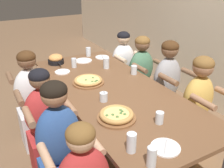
% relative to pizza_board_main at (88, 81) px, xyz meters
% --- Properties ---
extents(ground_plane, '(18.00, 18.00, 0.00)m').
position_rel_pizza_board_main_xyz_m(ground_plane, '(0.24, 0.17, -0.80)').
color(ground_plane, brown).
rests_on(ground_plane, ground).
extents(dining_table, '(2.44, 1.03, 0.77)m').
position_rel_pizza_board_main_xyz_m(dining_table, '(0.24, 0.17, -0.10)').
color(dining_table, brown).
rests_on(dining_table, ground).
extents(pizza_board_main, '(0.35, 0.35, 0.05)m').
position_rel_pizza_board_main_xyz_m(pizza_board_main, '(0.00, 0.00, 0.00)').
color(pizza_board_main, brown).
rests_on(pizza_board_main, dining_table).
extents(pizza_board_second, '(0.33, 0.33, 0.06)m').
position_rel_pizza_board_main_xyz_m(pizza_board_second, '(0.77, -0.09, 0.01)').
color(pizza_board_second, brown).
rests_on(pizza_board_second, dining_table).
extents(skillet_bowl, '(0.30, 0.21, 0.13)m').
position_rel_pizza_board_main_xyz_m(skillet_bowl, '(-0.78, -0.12, 0.03)').
color(skillet_bowl, black).
rests_on(skillet_bowl, dining_table).
extents(empty_plate_a, '(0.19, 0.19, 0.02)m').
position_rel_pizza_board_main_xyz_m(empty_plate_a, '(-0.70, 0.53, -0.02)').
color(empty_plate_a, white).
rests_on(empty_plate_a, dining_table).
extents(empty_plate_b, '(0.23, 0.23, 0.02)m').
position_rel_pizza_board_main_xyz_m(empty_plate_b, '(-0.70, 0.24, -0.02)').
color(empty_plate_b, white).
rests_on(empty_plate_b, dining_table).
extents(empty_plate_c, '(0.21, 0.21, 0.02)m').
position_rel_pizza_board_main_xyz_m(empty_plate_c, '(1.27, 0.03, -0.02)').
color(empty_plate_c, white).
rests_on(empty_plate_c, dining_table).
extents(empty_plate_d, '(0.18, 0.18, 0.02)m').
position_rel_pizza_board_main_xyz_m(empty_plate_d, '(-0.44, -0.15, -0.02)').
color(empty_plate_d, white).
rests_on(empty_plate_d, dining_table).
extents(cocktail_glass_blue, '(0.08, 0.08, 0.11)m').
position_rel_pizza_board_main_xyz_m(cocktail_glass_blue, '(0.44, -0.04, 0.01)').
color(cocktail_glass_blue, silver).
rests_on(cocktail_glass_blue, dining_table).
extents(drinking_glass_a, '(0.06, 0.06, 0.14)m').
position_rel_pizza_board_main_xyz_m(drinking_glass_a, '(1.36, -0.17, 0.04)').
color(drinking_glass_a, silver).
rests_on(drinking_glass_a, dining_table).
extents(drinking_glass_b, '(0.08, 0.08, 0.13)m').
position_rel_pizza_board_main_xyz_m(drinking_glass_b, '(-0.31, 0.39, 0.04)').
color(drinking_glass_b, silver).
rests_on(drinking_glass_b, dining_table).
extents(drinking_glass_c, '(0.07, 0.07, 0.15)m').
position_rel_pizza_board_main_xyz_m(drinking_glass_c, '(1.18, -0.20, 0.04)').
color(drinking_glass_c, silver).
rests_on(drinking_glass_c, dining_table).
extents(drinking_glass_d, '(0.07, 0.07, 0.10)m').
position_rel_pizza_board_main_xyz_m(drinking_glass_d, '(0.02, 0.59, 0.03)').
color(drinking_glass_d, silver).
rests_on(drinking_glass_d, dining_table).
extents(drinking_glass_e, '(0.07, 0.07, 0.12)m').
position_rel_pizza_board_main_xyz_m(drinking_glass_e, '(-0.54, 0.04, 0.03)').
color(drinking_glass_e, silver).
rests_on(drinking_glass_e, dining_table).
extents(drinking_glass_f, '(0.07, 0.07, 0.13)m').
position_rel_pizza_board_main_xyz_m(drinking_glass_f, '(-0.86, 0.39, 0.03)').
color(drinking_glass_f, silver).
rests_on(drinking_glass_f, dining_table).
extents(drinking_glass_g, '(0.07, 0.07, 0.10)m').
position_rel_pizza_board_main_xyz_m(drinking_glass_g, '(1.00, 0.19, 0.02)').
color(drinking_glass_g, silver).
rests_on(drinking_glass_g, dining_table).
extents(diner_far_center, '(0.51, 0.40, 1.20)m').
position_rel_pizza_board_main_xyz_m(diner_far_center, '(0.26, 0.90, -0.25)').
color(diner_far_center, '#99999E').
rests_on(diner_far_center, ground).
extents(diner_near_midleft, '(0.51, 0.40, 1.16)m').
position_rel_pizza_board_main_xyz_m(diner_near_midleft, '(-0.27, -0.57, -0.27)').
color(diner_near_midleft, silver).
rests_on(diner_near_midleft, ground).
extents(diner_near_center, '(0.51, 0.40, 1.14)m').
position_rel_pizza_board_main_xyz_m(diner_near_center, '(0.26, -0.57, -0.28)').
color(diner_near_center, '#B22D2D').
rests_on(diner_near_center, ground).
extents(diner_far_midright, '(0.51, 0.40, 1.16)m').
position_rel_pizza_board_main_xyz_m(diner_far_midright, '(0.76, 0.90, -0.26)').
color(diner_far_midright, gold).
rests_on(diner_far_midright, ground).
extents(diner_far_midleft, '(0.51, 0.40, 1.13)m').
position_rel_pizza_board_main_xyz_m(diner_far_midleft, '(-0.27, 0.90, -0.28)').
color(diner_far_midleft, '#477556').
rests_on(diner_far_midleft, ground).
extents(diner_far_left, '(0.51, 0.40, 1.10)m').
position_rel_pizza_board_main_xyz_m(diner_far_left, '(-0.74, 0.90, -0.30)').
color(diner_far_left, silver).
rests_on(diner_far_left, ground).
extents(diner_near_midright, '(0.51, 0.40, 1.20)m').
position_rel_pizza_board_main_xyz_m(diner_near_midright, '(0.70, -0.57, -0.25)').
color(diner_near_midright, '#2D5193').
rests_on(diner_near_midright, ground).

